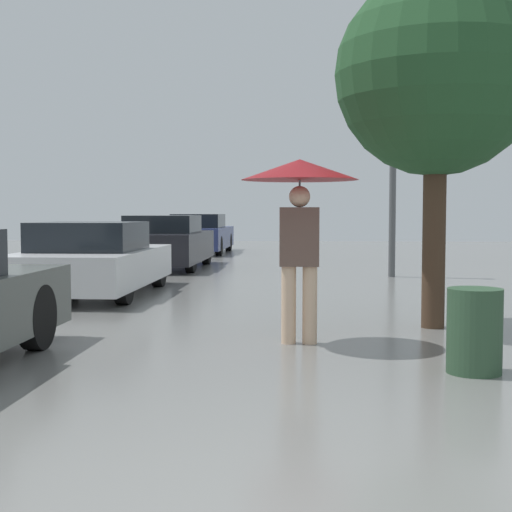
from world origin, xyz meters
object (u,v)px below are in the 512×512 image
object	(u,v)px
pedestrian	(300,192)
tree	(436,76)
trash_bin	(474,331)
parked_car_third	(165,243)
parked_car_farthest	(200,235)
parked_car_second	(93,260)
street_lamp	(393,171)

from	to	relation	value
pedestrian	tree	world-z (taller)	tree
tree	trash_bin	world-z (taller)	tree
pedestrian	trash_bin	distance (m)	2.27
parked_car_third	trash_bin	bearing A→B (deg)	-66.30
parked_car_farthest	tree	size ratio (longest dim) A/B	1.12
parked_car_second	parked_car_farthest	xyz separation A→B (m)	(0.02, 11.76, 0.04)
parked_car_second	tree	world-z (taller)	tree
pedestrian	parked_car_farthest	distance (m)	16.25
tree	street_lamp	bearing A→B (deg)	87.23
pedestrian	tree	distance (m)	2.34
parked_car_third	tree	distance (m)	10.02
parked_car_second	trash_bin	bearing A→B (deg)	-47.74
street_lamp	parked_car_second	bearing A→B (deg)	-146.00
pedestrian	parked_car_farthest	bearing A→B (deg)	102.00
parked_car_third	parked_car_second	bearing A→B (deg)	-91.11
tree	trash_bin	xyz separation A→B (m)	(-0.08, -2.36, -2.54)
street_lamp	trash_bin	world-z (taller)	street_lamp
pedestrian	tree	xyz separation A→B (m)	(1.55, 1.12, 1.35)
parked_car_second	tree	xyz separation A→B (m)	(4.94, -2.99, 2.34)
parked_car_third	trash_bin	xyz separation A→B (m)	(4.76, -10.84, -0.25)
parked_car_second	parked_car_farthest	size ratio (longest dim) A/B	0.88
street_lamp	trash_bin	bearing A→B (deg)	-92.53
street_lamp	tree	bearing A→B (deg)	-92.77
parked_car_third	tree	xyz separation A→B (m)	(4.83, -8.47, 2.30)
parked_car_third	street_lamp	xyz separation A→B (m)	(5.15, -1.94, 1.59)
pedestrian	trash_bin	world-z (taller)	pedestrian
parked_car_third	tree	size ratio (longest dim) A/B	1.01
parked_car_third	parked_car_farthest	xyz separation A→B (m)	(-0.09, 6.28, -0.00)
tree	parked_car_second	bearing A→B (deg)	148.81
parked_car_third	parked_car_farthest	size ratio (longest dim) A/B	0.90
parked_car_farthest	tree	xyz separation A→B (m)	(4.93, -14.75, 2.30)
parked_car_farthest	trash_bin	size ratio (longest dim) A/B	6.41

